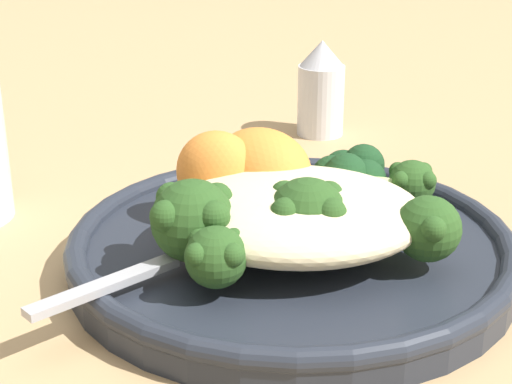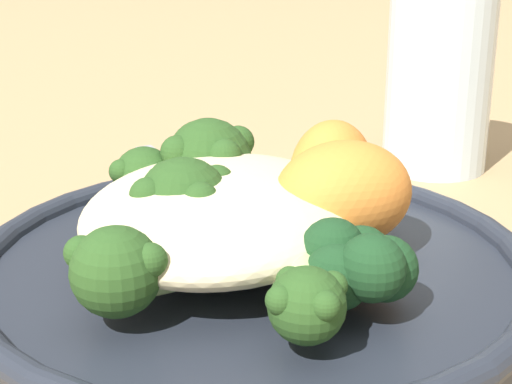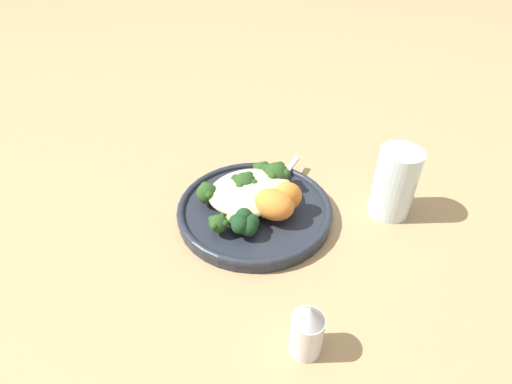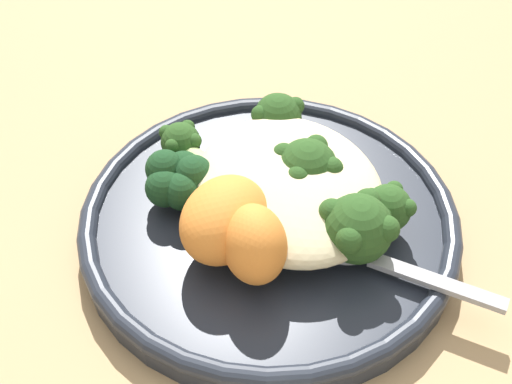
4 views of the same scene
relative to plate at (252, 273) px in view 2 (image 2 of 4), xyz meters
The scene contains 13 objects.
ground_plane 0.03m from the plate, 46.33° to the right, with size 4.00×4.00×0.00m, color tan.
plate is the anchor object (origin of this frame).
quinoa_mound 0.03m from the plate, 95.54° to the left, with size 0.13×0.11×0.03m, color beige.
broccoli_stalk_0 0.06m from the plate, 32.65° to the left, with size 0.08×0.09×0.04m.
broccoli_stalk_1 0.05m from the plate, 51.87° to the left, with size 0.06×0.12×0.03m.
broccoli_stalk_2 0.03m from the plate, 102.57° to the left, with size 0.05×0.09×0.04m.
broccoli_stalk_3 0.06m from the plate, 156.95° to the left, with size 0.11×0.09×0.03m.
broccoli_stalk_4 0.06m from the plate, 144.64° to the right, with size 0.10×0.04×0.03m.
sweet_potato_chunk_0 0.06m from the plate, 31.98° to the right, with size 0.04×0.04×0.05m, color orange.
sweet_potato_chunk_1 0.05m from the plate, 68.69° to the right, with size 0.06×0.05×0.04m, color orange.
kale_tuft 0.06m from the plate, 125.04° to the right, with size 0.04×0.04×0.03m.
spoon 0.07m from the plate, 33.22° to the left, with size 0.10×0.09×0.01m.
water_glass 0.21m from the plate, 17.48° to the right, with size 0.06×0.06×0.11m, color silver.
Camera 2 is at (-0.33, -0.06, 0.16)m, focal length 60.00 mm.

